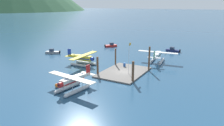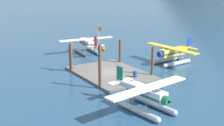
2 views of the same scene
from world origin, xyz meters
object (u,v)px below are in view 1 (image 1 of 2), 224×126
Objects in this scene: boat_navy_open_se at (172,50)px; boat_red_open_east at (111,45)px; seaplane_cream_port_fwd at (72,82)px; seaplane_white_stbd_aft at (157,56)px; seaplane_yellow_bow_centre at (83,59)px; boat_grey_open_north at (52,52)px; flagpole at (129,55)px; mooring_buoy at (57,85)px; fuel_drum at (124,65)px.

boat_navy_open_se and boat_red_open_east have the same top height.
seaplane_cream_port_fwd is 1.00× the size of seaplane_white_stbd_aft.
seaplane_cream_port_fwd and seaplane_yellow_bow_centre have the same top height.
seaplane_yellow_bow_centre is at bearing 128.68° from seaplane_white_stbd_aft.
boat_grey_open_north and boat_red_open_east have the same top height.
flagpole is 16.21m from mooring_buoy.
seaplane_yellow_bow_centre reaches higher than boat_navy_open_se.
seaplane_yellow_bow_centre is at bearing -109.77° from boat_grey_open_north.
mooring_buoy is 42.64m from boat_navy_open_se.
seaplane_white_stbd_aft is at bearing 178.34° from boat_navy_open_se.
seaplane_white_stbd_aft is 19.47m from seaplane_yellow_bow_centre.
boat_grey_open_north is 21.26m from boat_red_open_east.
seaplane_yellow_bow_centre is (14.07, 8.12, 0.00)m from seaplane_cream_port_fwd.
boat_grey_open_north is (19.96, 24.50, -1.09)m from seaplane_cream_port_fwd.
seaplane_white_stbd_aft is 24.10m from boat_red_open_east.
flagpole is 6.54m from fuel_drum.
fuel_drum is 17.44m from seaplane_cream_port_fwd.
flagpole is 13.71m from seaplane_white_stbd_aft.
seaplane_cream_port_fwd is 41.73m from boat_navy_open_se.
mooring_buoy is 28.48m from seaplane_white_stbd_aft.
seaplane_yellow_bow_centre is at bearing -166.91° from boat_red_open_east.
mooring_buoy is 39.76m from boat_red_open_east.
mooring_buoy is 0.07× the size of seaplane_yellow_bow_centre.
seaplane_white_stbd_aft is at bearing -30.75° from fuel_drum.
fuel_drum is (4.32, 3.16, -3.76)m from flagpole.
flagpole is 1.40× the size of boat_navy_open_se.
seaplane_white_stbd_aft is at bearing -120.07° from boat_red_open_east.
boat_red_open_east is at bearing 59.93° from seaplane_white_stbd_aft.
boat_red_open_east is (25.29, 18.69, -4.01)m from flagpole.
flagpole is 9.11× the size of mooring_buoy.
boat_navy_open_se is (28.02, -2.57, -4.01)m from flagpole.
boat_red_open_east is at bearing 13.09° from seaplane_yellow_bow_centre.
mooring_buoy is at bearing 157.96° from seaplane_white_stbd_aft.
boat_navy_open_se is (26.96, -15.62, -1.09)m from seaplane_yellow_bow_centre.
boat_grey_open_north is 38.32m from boat_navy_open_se.
flagpole is 30.51m from boat_grey_open_north.
seaplane_cream_port_fwd is 40.71m from boat_red_open_east.
flagpole reaches higher than seaplane_yellow_bow_centre.
boat_navy_open_se reaches higher than fuel_drum.
boat_grey_open_north is (20.10, 20.90, 0.11)m from mooring_buoy.
boat_navy_open_se is at bearing -5.24° from flagpole.
seaplane_yellow_bow_centre is at bearing 29.97° from seaplane_cream_port_fwd.
seaplane_yellow_bow_centre reaches higher than fuel_drum.
flagpole is at bearing -32.99° from mooring_buoy.
flagpole is 14.22m from seaplane_cream_port_fwd.
boat_red_open_east reaches higher than fuel_drum.
seaplane_yellow_bow_centre is 24.90m from boat_red_open_east.
fuel_drum is 26.41m from boat_grey_open_north.
flagpole is 28.42m from boat_navy_open_se.
boat_navy_open_se is (41.17, -11.11, 0.11)m from mooring_buoy.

